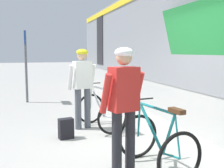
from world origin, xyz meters
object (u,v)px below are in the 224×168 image
Objects in this scene: bicycle_near_teal at (157,143)px; backpack_on_platform at (66,129)px; platform_sign_post at (26,54)px; cyclist_far_in_white at (82,81)px; cyclist_near_in_red at (124,100)px; water_bottle_near_the_bikes at (159,167)px; bicycle_far_silver at (101,111)px.

bicycle_near_teal reaches higher than backpack_on_platform.
bicycle_near_teal is 6.50m from platform_sign_post.
cyclist_far_in_white is at bearing 43.16° from backpack_on_platform.
platform_sign_post is (-1.35, 6.07, 0.57)m from cyclist_near_in_red.
bicycle_near_teal is at bearing 76.87° from water_bottle_near_the_bikes.
water_bottle_near_the_bikes is at bearing -85.46° from bicycle_far_silver.
bicycle_near_teal is 5.13× the size of water_bottle_near_the_bikes.
bicycle_far_silver is (0.38, -0.13, -0.65)m from cyclist_far_in_white.
cyclist_near_in_red is 0.82m from bicycle_near_teal.
bicycle_near_teal is 2.33m from bicycle_far_silver.
cyclist_far_in_white is at bearing -71.48° from platform_sign_post.
bicycle_far_silver is at bearing 83.55° from cyclist_near_in_red.
cyclist_far_in_white is 2.84m from water_bottle_near_the_bikes.
cyclist_near_in_red is 1.45× the size of bicycle_far_silver.
water_bottle_near_the_bikes is at bearing -23.77° from cyclist_near_in_red.
backpack_on_platform is (-0.83, -0.49, -0.20)m from bicycle_far_silver.
bicycle_near_teal is 0.49× the size of platform_sign_post.
cyclist_near_in_red is 6.25m from platform_sign_post.
bicycle_far_silver is 0.99m from backpack_on_platform.
cyclist_far_in_white is at bearing 92.94° from cyclist_near_in_red.
cyclist_far_in_white is 2.61m from bicycle_near_teal.
cyclist_near_in_red reaches higher than backpack_on_platform.
water_bottle_near_the_bikes is at bearing -103.13° from bicycle_near_teal.
cyclist_far_in_white reaches higher than water_bottle_near_the_bikes.
bicycle_far_silver is 2.51m from water_bottle_near_the_bikes.
cyclist_far_in_white reaches higher than bicycle_far_silver.
water_bottle_near_the_bikes is at bearing -73.30° from backpack_on_platform.
bicycle_near_teal is 2.93× the size of backpack_on_platform.
water_bottle_near_the_bikes is 0.10× the size of platform_sign_post.
cyclist_far_in_white is 4.40× the size of backpack_on_platform.
platform_sign_post is at bearing 113.02° from bicycle_far_silver.
bicycle_near_teal is (0.49, -0.04, -0.65)m from cyclist_near_in_red.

